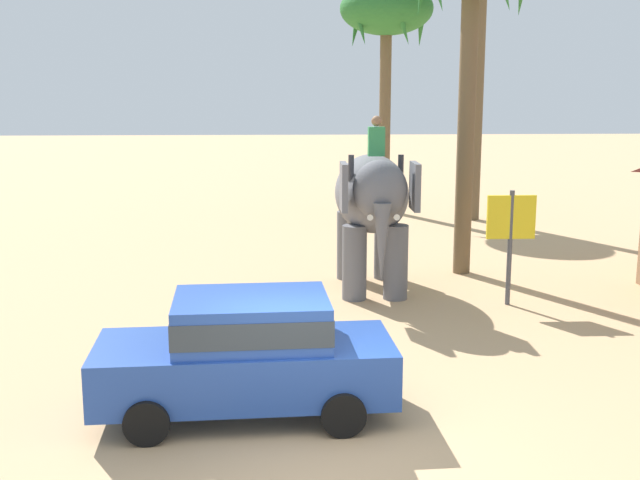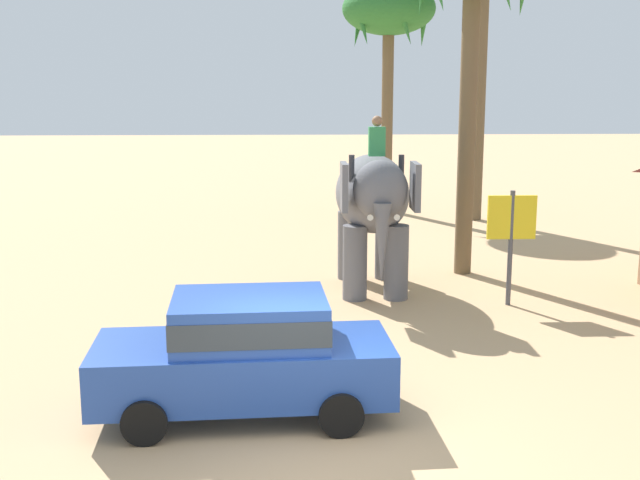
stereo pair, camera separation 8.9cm
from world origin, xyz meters
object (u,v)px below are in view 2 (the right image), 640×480
elephant_with_mahout (373,202)px  car_sedan_foreground (245,351)px  palm_tree_near_hut (389,15)px

elephant_with_mahout → car_sedan_foreground: bearing=-110.1°
car_sedan_foreground → elephant_with_mahout: elephant_with_mahout is taller
car_sedan_foreground → palm_tree_near_hut: palm_tree_near_hut is taller
car_sedan_foreground → elephant_with_mahout: bearing=69.9°
elephant_with_mahout → palm_tree_near_hut: bearing=81.7°
car_sedan_foreground → elephant_with_mahout: (2.46, 6.70, 1.06)m
palm_tree_near_hut → elephant_with_mahout: bearing=-98.3°
car_sedan_foreground → palm_tree_near_hut: bearing=77.1°
car_sedan_foreground → elephant_with_mahout: 7.21m
car_sedan_foreground → palm_tree_near_hut: 19.28m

